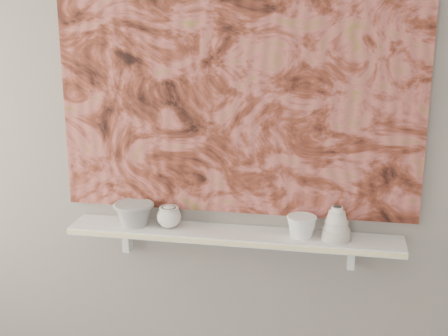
% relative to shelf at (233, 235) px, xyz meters
% --- Properties ---
extents(wall_back, '(3.60, 0.00, 3.60)m').
position_rel_shelf_xyz_m(wall_back, '(0.00, 0.09, 0.44)').
color(wall_back, gray).
rests_on(wall_back, floor).
extents(shelf, '(1.40, 0.18, 0.03)m').
position_rel_shelf_xyz_m(shelf, '(0.00, 0.00, 0.00)').
color(shelf, white).
rests_on(shelf, wall_back).
extents(shelf_stripe, '(1.40, 0.01, 0.02)m').
position_rel_shelf_xyz_m(shelf_stripe, '(0.00, -0.09, 0.00)').
color(shelf_stripe, beige).
rests_on(shelf_stripe, shelf).
extents(bracket_left, '(0.03, 0.06, 0.12)m').
position_rel_shelf_xyz_m(bracket_left, '(-0.49, 0.06, -0.07)').
color(bracket_left, white).
rests_on(bracket_left, wall_back).
extents(bracket_right, '(0.03, 0.06, 0.12)m').
position_rel_shelf_xyz_m(bracket_right, '(0.49, 0.06, -0.07)').
color(bracket_right, white).
rests_on(bracket_right, wall_back).
extents(painting, '(1.50, 0.02, 1.10)m').
position_rel_shelf_xyz_m(painting, '(0.00, 0.08, 0.62)').
color(painting, maroon).
rests_on(painting, wall_back).
extents(house_motif, '(0.09, 0.00, 0.08)m').
position_rel_shelf_xyz_m(house_motif, '(0.45, 0.07, 0.32)').
color(house_motif, black).
rests_on(house_motif, painting).
extents(bowl_grey, '(0.19, 0.19, 0.10)m').
position_rel_shelf_xyz_m(bowl_grey, '(-0.43, 0.00, 0.07)').
color(bowl_grey, gray).
rests_on(bowl_grey, shelf).
extents(cup_cream, '(0.11, 0.11, 0.10)m').
position_rel_shelf_xyz_m(cup_cream, '(-0.28, 0.00, 0.06)').
color(cup_cream, silver).
rests_on(cup_cream, shelf).
extents(bell_vessel, '(0.16, 0.16, 0.14)m').
position_rel_shelf_xyz_m(bell_vessel, '(0.42, 0.00, 0.08)').
color(bell_vessel, silver).
rests_on(bell_vessel, shelf).
extents(bowl_white, '(0.16, 0.16, 0.09)m').
position_rel_shelf_xyz_m(bowl_white, '(0.28, 0.00, 0.06)').
color(bowl_white, silver).
rests_on(bowl_white, shelf).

